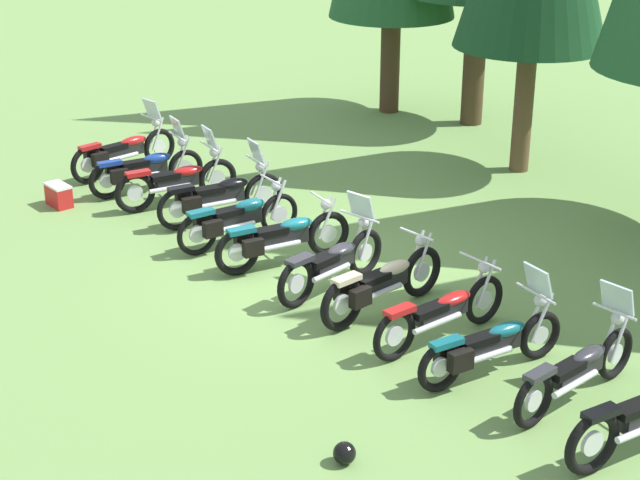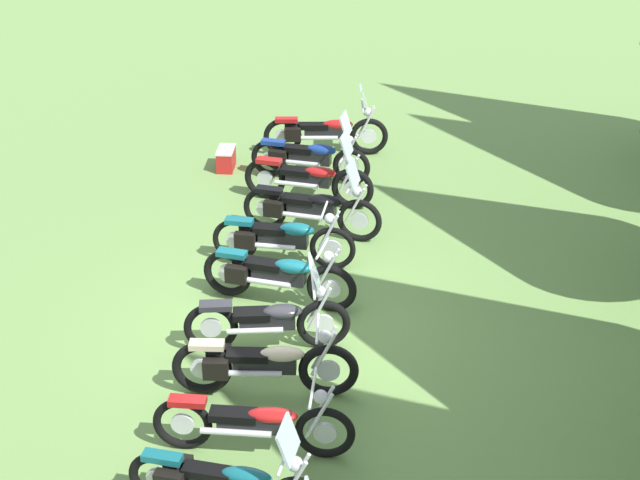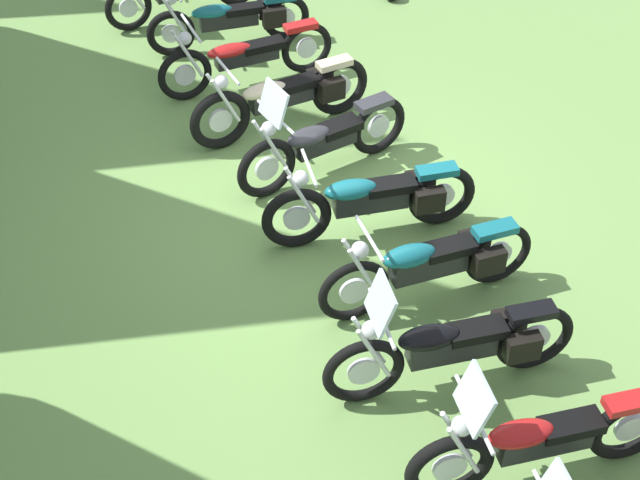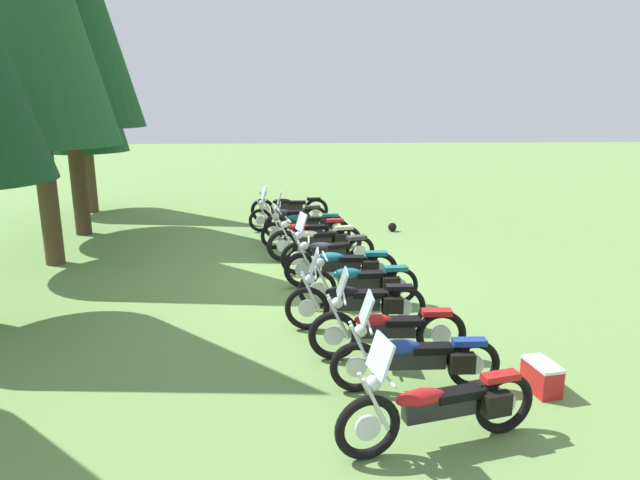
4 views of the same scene
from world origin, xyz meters
TOP-DOWN VIEW (x-y plane):
  - ground_plane at (0.00, 0.00)m, footprint 80.00×80.00m
  - motorcycle_2 at (-3.88, -0.57)m, footprint 0.78×2.36m
  - motorcycle_3 at (-2.73, -0.28)m, footprint 0.73×2.38m
  - motorcycle_4 at (-1.65, -0.49)m, footprint 0.66×2.29m
  - motorcycle_5 at (-0.55, -0.25)m, footprint 0.62×2.35m
  - motorcycle_6 at (0.63, -0.02)m, footprint 0.93×2.20m
  - motorcycle_7 at (1.64, 0.17)m, footprint 0.83×2.36m
  - motorcycle_8 at (2.75, 0.41)m, footprint 0.75×2.39m
  - motorcycle_9 at (3.78, 0.39)m, footprint 0.71×2.29m

SIDE VIEW (x-z plane):
  - ground_plane at x=0.00m, z-range 0.00..0.00m
  - motorcycle_8 at x=2.75m, z-range -0.07..0.94m
  - motorcycle_9 at x=3.78m, z-range -0.23..1.12m
  - motorcycle_7 at x=1.64m, z-range -0.06..0.98m
  - motorcycle_5 at x=-0.55m, z-range -0.05..0.98m
  - motorcycle_6 at x=0.63m, z-range -0.22..1.16m
  - motorcycle_4 at x=-1.65m, z-range -0.04..0.98m
  - motorcycle_2 at x=-3.88m, z-range -0.22..1.17m
  - motorcycle_3 at x=-2.73m, z-range -0.20..1.19m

